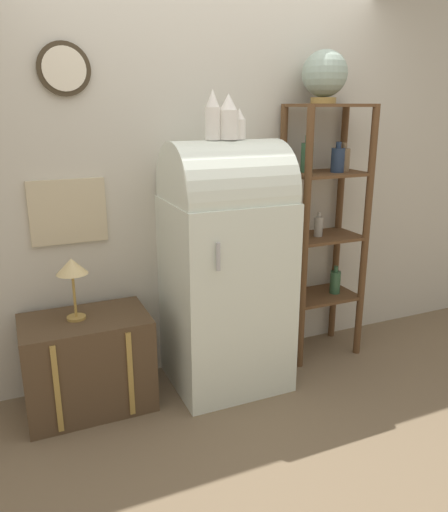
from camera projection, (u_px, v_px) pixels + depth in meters
name	position (u px, v px, depth m)	size (l,w,h in m)	color
ground_plane	(240.00, 396.00, 3.19)	(12.00, 12.00, 0.00)	#7A664C
wall_back	(204.00, 173.00, 3.31)	(7.00, 0.09, 2.70)	beige
refrigerator	(226.00, 263.00, 3.16)	(0.71, 0.67, 1.59)	silver
suitcase_trunk	(88.00, 363.00, 3.01)	(0.74, 0.48, 0.58)	brown
shelf_unit	(324.00, 217.00, 3.51)	(0.55, 0.37, 1.79)	brown
globe	(325.00, 75.00, 3.24)	(0.30, 0.30, 0.34)	#AD8942
vase_left	(213.00, 116.00, 2.86)	(0.09, 0.09, 0.28)	white
vase_center	(229.00, 118.00, 2.90)	(0.12, 0.12, 0.26)	white
vase_right	(239.00, 125.00, 2.94)	(0.08, 0.08, 0.18)	white
desk_lamp	(72.00, 270.00, 2.83)	(0.18, 0.18, 0.37)	#AD8942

